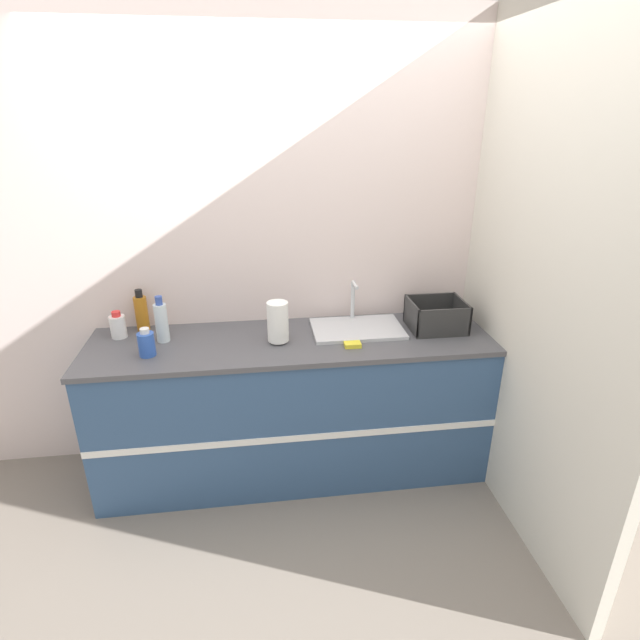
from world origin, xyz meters
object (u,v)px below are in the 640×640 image
object	(u,v)px
sink	(357,327)
paper_towel_roll	(278,322)
bottle_white_spray	(118,326)
bottle_amber	(142,312)
dish_rack	(436,318)
bottle_clear	(161,322)
bottle_blue	(146,344)

from	to	relation	value
sink	paper_towel_roll	distance (m)	0.49
bottle_white_spray	bottle_amber	bearing A→B (deg)	36.48
dish_rack	bottle_white_spray	world-z (taller)	dish_rack
bottle_clear	bottle_blue	size ratio (longest dim) A/B	1.72
sink	paper_towel_roll	world-z (taller)	sink
sink	bottle_clear	xyz separation A→B (m)	(-1.10, -0.01, 0.10)
paper_towel_roll	bottle_white_spray	size ratio (longest dim) A/B	1.50
bottle_amber	paper_towel_roll	bearing A→B (deg)	-19.21
paper_towel_roll	dish_rack	bearing A→B (deg)	4.05
sink	bottle_white_spray	xyz separation A→B (m)	(-1.36, 0.08, 0.05)
paper_towel_roll	bottle_white_spray	bearing A→B (deg)	168.39
dish_rack	bottle_amber	distance (m)	1.72
bottle_clear	bottle_blue	distance (m)	0.19
dish_rack	bottle_amber	xyz separation A→B (m)	(-1.71, 0.20, 0.05)
sink	dish_rack	size ratio (longest dim) A/B	1.67
sink	bottle_blue	distance (m)	1.17
dish_rack	bottle_blue	bearing A→B (deg)	-175.07
dish_rack	bottle_white_spray	size ratio (longest dim) A/B	2.01
bottle_blue	bottle_clear	bearing A→B (deg)	72.15
paper_towel_roll	bottle_blue	size ratio (longest dim) A/B	1.52
paper_towel_roll	bottle_clear	bearing A→B (deg)	171.16
sink	bottle_clear	world-z (taller)	bottle_clear
dish_rack	bottle_clear	distance (m)	1.57
bottle_clear	dish_rack	bearing A→B (deg)	-1.20
sink	bottle_amber	world-z (taller)	sink
dish_rack	bottle_white_spray	distance (m)	1.83
dish_rack	bottle_blue	world-z (taller)	dish_rack
sink	bottle_amber	bearing A→B (deg)	172.39
sink	bottle_amber	size ratio (longest dim) A/B	2.10
sink	bottle_white_spray	bearing A→B (deg)	176.66
bottle_white_spray	dish_rack	bearing A→B (deg)	-3.69
paper_towel_roll	dish_rack	size ratio (longest dim) A/B	0.75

